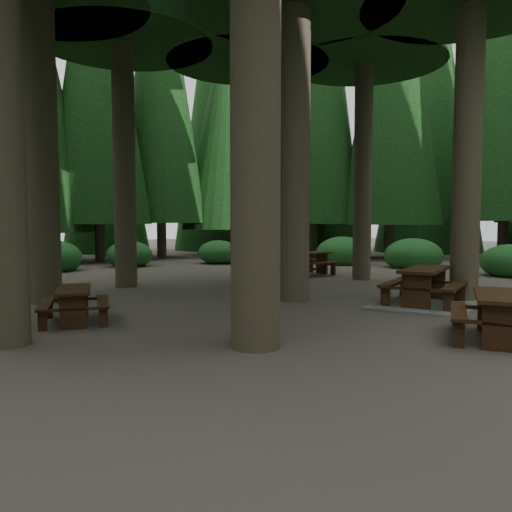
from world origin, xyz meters
TOP-DOWN VIEW (x-y plane):
  - ground at (0.00, 0.00)m, footprint 80.00×80.00m
  - picnic_table_a at (2.62, -2.33)m, footprint 3.15×2.89m
  - picnic_table_b at (-4.41, 0.59)m, footprint 1.69×1.87m
  - picnic_table_d at (4.95, 4.13)m, footprint 2.00×1.66m
  - picnic_table_e at (0.57, -5.06)m, footprint 2.26×2.14m
  - shrub_ring at (0.70, 0.75)m, footprint 23.86×24.64m

SIDE VIEW (x-z plane):
  - ground at x=0.00m, z-range 0.00..0.00m
  - picnic_table_a at x=2.62m, z-range -0.13..0.74m
  - shrub_ring at x=0.70m, z-range -0.35..1.15m
  - picnic_table_b at x=-4.41m, z-range 0.11..0.78m
  - picnic_table_e at x=0.57m, z-range 0.13..0.89m
  - picnic_table_d at x=4.95m, z-range 0.13..0.95m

